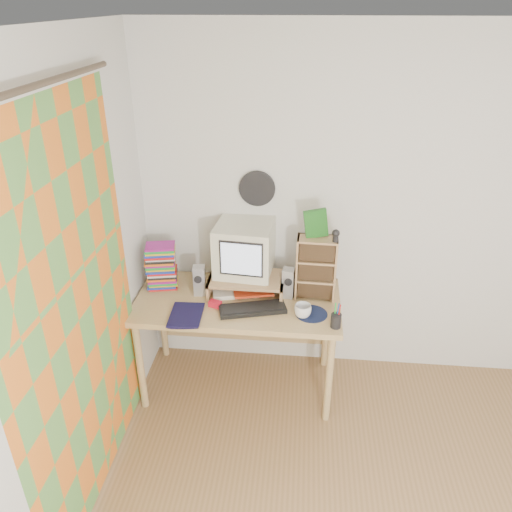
% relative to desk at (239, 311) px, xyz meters
% --- Properties ---
extents(back_wall, '(3.50, 0.00, 3.50)m').
position_rel_desk_xyz_m(back_wall, '(1.03, 0.31, 0.63)').
color(back_wall, silver).
rests_on(back_wall, floor).
extents(left_wall, '(0.00, 3.50, 3.50)m').
position_rel_desk_xyz_m(left_wall, '(-0.72, -1.44, 0.63)').
color(left_wall, silver).
rests_on(left_wall, floor).
extents(curtain, '(0.00, 2.20, 2.20)m').
position_rel_desk_xyz_m(curtain, '(-0.68, -0.96, 0.53)').
color(curtain, orange).
rests_on(curtain, left_wall).
extents(wall_disc, '(0.25, 0.02, 0.25)m').
position_rel_desk_xyz_m(wall_disc, '(0.10, 0.29, 0.81)').
color(wall_disc, black).
rests_on(wall_disc, back_wall).
extents(desk, '(1.40, 0.70, 0.75)m').
position_rel_desk_xyz_m(desk, '(0.00, 0.00, 0.00)').
color(desk, tan).
rests_on(desk, floor).
extents(monitor_riser, '(0.52, 0.30, 0.12)m').
position_rel_desk_xyz_m(monitor_riser, '(0.05, 0.04, 0.23)').
color(monitor_riser, tan).
rests_on(monitor_riser, desk).
extents(crt_monitor, '(0.41, 0.41, 0.36)m').
position_rel_desk_xyz_m(crt_monitor, '(0.03, 0.09, 0.43)').
color(crt_monitor, beige).
rests_on(crt_monitor, monitor_riser).
extents(speaker_left, '(0.09, 0.09, 0.21)m').
position_rel_desk_xyz_m(speaker_left, '(-0.27, -0.01, 0.24)').
color(speaker_left, '#AAAAAF').
rests_on(speaker_left, desk).
extents(speaker_right, '(0.09, 0.09, 0.21)m').
position_rel_desk_xyz_m(speaker_right, '(0.34, 0.01, 0.24)').
color(speaker_right, '#AAAAAF').
rests_on(speaker_right, desk).
extents(keyboard, '(0.46, 0.26, 0.03)m').
position_rel_desk_xyz_m(keyboard, '(0.12, -0.19, 0.15)').
color(keyboard, black).
rests_on(keyboard, desk).
extents(dvd_stack, '(0.22, 0.18, 0.28)m').
position_rel_desk_xyz_m(dvd_stack, '(-0.55, 0.06, 0.28)').
color(dvd_stack, brown).
rests_on(dvd_stack, desk).
extents(cd_rack, '(0.27, 0.15, 0.45)m').
position_rel_desk_xyz_m(cd_rack, '(0.52, 0.03, 0.36)').
color(cd_rack, tan).
rests_on(cd_rack, desk).
extents(mug, '(0.12, 0.12, 0.09)m').
position_rel_desk_xyz_m(mug, '(0.45, -0.23, 0.18)').
color(mug, white).
rests_on(mug, desk).
extents(diary, '(0.26, 0.20, 0.05)m').
position_rel_desk_xyz_m(diary, '(-0.41, -0.31, 0.16)').
color(diary, '#100E34').
rests_on(diary, desk).
extents(mousepad, '(0.23, 0.23, 0.00)m').
position_rel_desk_xyz_m(mousepad, '(0.50, -0.19, 0.14)').
color(mousepad, black).
rests_on(mousepad, desk).
extents(pen_cup, '(0.07, 0.07, 0.13)m').
position_rel_desk_xyz_m(pen_cup, '(0.66, -0.32, 0.20)').
color(pen_cup, black).
rests_on(pen_cup, desk).
extents(papers, '(0.36, 0.30, 0.04)m').
position_rel_desk_xyz_m(papers, '(0.01, 0.05, 0.16)').
color(papers, white).
rests_on(papers, desk).
extents(red_box, '(0.09, 0.07, 0.04)m').
position_rel_desk_xyz_m(red_box, '(-0.14, -0.17, 0.15)').
color(red_box, red).
rests_on(red_box, desk).
extents(game_box, '(0.15, 0.06, 0.19)m').
position_rel_desk_xyz_m(game_box, '(0.51, 0.05, 0.68)').
color(game_box, '#1A5B1A').
rests_on(game_box, cd_rack).
extents(webcam, '(0.05, 0.05, 0.09)m').
position_rel_desk_xyz_m(webcam, '(0.63, -0.01, 0.62)').
color(webcam, black).
rests_on(webcam, cd_rack).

